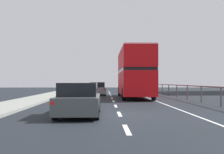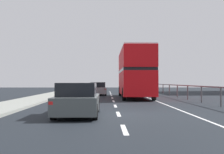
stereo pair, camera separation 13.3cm
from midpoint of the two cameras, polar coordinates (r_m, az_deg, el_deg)
The scene contains 6 objects.
ground_plane at distance 13.50m, azimuth 1.54°, elevation -7.43°, with size 73.85×120.00×0.10m, color black.
lane_paint_markings at distance 22.53m, azimuth 5.55°, elevation -4.66°, with size 3.42×46.00×0.01m.
bridge_side_railing at distance 23.42m, azimuth 15.75°, elevation -2.16°, with size 0.10×42.00×1.19m.
double_decker_bus_red at distance 26.87m, azimuth 4.56°, elevation 0.94°, with size 2.70×10.52×4.37m.
hatchback_car_near at distance 12.91m, azimuth -6.35°, elevation -4.44°, with size 1.81×4.32×1.43m.
sedan_car_ahead at distance 32.42m, azimuth -2.61°, elevation -2.31°, with size 1.89×4.55×1.41m.
Camera 2 is at (-0.57, -13.40, 1.49)m, focal length 47.25 mm.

